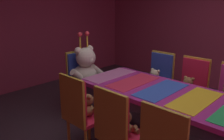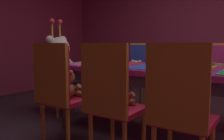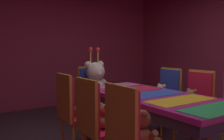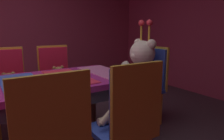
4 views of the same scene
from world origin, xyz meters
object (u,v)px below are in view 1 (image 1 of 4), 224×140
teddy_left_2 (88,106)px  chair_right_1 (192,85)px  teddy_right_1 (188,88)px  chair_left_1 (116,127)px  banquet_table (161,97)px  chair_left_2 (78,108)px  teddy_left_1 (125,124)px  throne_chair (80,75)px  king_teddy_bear (86,69)px  teddy_right_2 (154,79)px  chair_right_2 (159,76)px

teddy_left_2 → chair_right_1: chair_right_1 is taller
teddy_right_1 → chair_left_1: bearing=0.7°
chair_right_1 → teddy_right_1: chair_right_1 is taller
banquet_table → chair_left_2: chair_left_2 is taller
chair_left_1 → teddy_left_1: size_ratio=3.60×
banquet_table → teddy_left_2: bearing=140.1°
chair_left_2 → throne_chair: (0.81, 0.98, 0.00)m
chair_left_2 → teddy_left_2: 0.14m
teddy_left_1 → throne_chair: bearing=66.6°
teddy_left_1 → teddy_right_1: teddy_right_1 is taller
teddy_left_2 → king_teddy_bear: king_teddy_bear is taller
teddy_right_2 → banquet_table: bearing=39.2°
chair_left_1 → chair_right_1: same height
teddy_right_2 → king_teddy_bear: size_ratio=0.36×
banquet_table → teddy_right_1: (0.68, -0.00, -0.07)m
chair_left_1 → chair_right_1: bearing=0.6°
teddy_left_2 → teddy_right_1: (1.35, -0.56, 0.00)m
chair_right_2 → teddy_right_2: (-0.14, 0.00, -0.01)m
teddy_left_2 → chair_left_2: bearing=-180.0°
chair_left_1 → chair_right_1: size_ratio=1.00×
chair_left_2 → chair_right_1: 1.74m
chair_left_1 → chair_right_2: same height
teddy_left_1 → teddy_right_1: 1.36m
teddy_left_1 → chair_left_2: bearing=103.2°
chair_left_1 → throne_chair: same height
teddy_left_2 → throne_chair: size_ratio=0.29×
teddy_left_1 → king_teddy_bear: size_ratio=0.32×
chair_right_1 → teddy_right_2: (-0.15, 0.56, -0.01)m
banquet_table → chair_right_2: size_ratio=2.05×
king_teddy_bear → chair_right_1: bearing=31.0°
banquet_table → king_teddy_bear: bearing=90.0°
king_teddy_bear → teddy_left_2: bearing=-39.4°
chair_left_1 → banquet_table: bearing=1.5°
banquet_table → throne_chair: (0.00, 1.54, -0.06)m
chair_left_2 → throne_chair: size_ratio=1.00×
chair_left_1 → chair_left_2: size_ratio=1.00×
chair_left_2 → teddy_left_2: (0.14, 0.00, -0.02)m
chair_left_1 → king_teddy_bear: (0.82, 1.40, 0.13)m
banquet_table → chair_left_2: bearing=145.4°
teddy_left_1 → teddy_right_1: bearing=0.8°
teddy_left_1 → throne_chair: (0.68, 1.56, 0.03)m
banquet_table → chair_left_2: 0.99m
throne_chair → teddy_left_1: bearing=-23.4°
chair_left_2 → chair_left_1: bearing=-90.5°
teddy_right_2 → throne_chair: size_ratio=0.31×
teddy_right_2 → teddy_left_1: bearing=23.0°
chair_right_1 → teddy_right_1: bearing=-0.0°
teddy_left_2 → chair_right_1: 1.60m
banquet_table → chair_right_1: chair_right_1 is taller
banquet_table → teddy_right_2: (0.68, 0.55, -0.07)m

